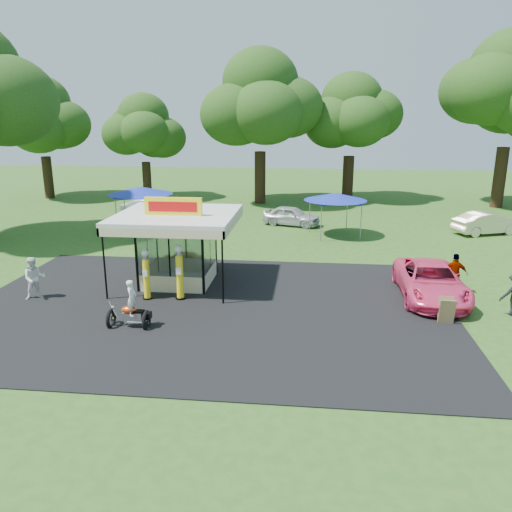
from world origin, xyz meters
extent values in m
plane|color=#29561A|center=(0.00, 0.00, 0.00)|extent=(120.00, 120.00, 0.00)
cube|color=black|center=(0.00, 2.00, 0.02)|extent=(20.00, 14.00, 0.04)
cube|color=white|center=(-2.00, 5.00, 0.03)|extent=(3.00, 3.00, 0.06)
cube|color=white|center=(-2.00, 5.00, 3.29)|extent=(5.40, 5.40, 0.18)
cube|color=yellow|center=(-2.00, 4.50, 3.78)|extent=(2.60, 0.25, 0.80)
cube|color=red|center=(-2.00, 4.37, 3.78)|extent=(2.21, 0.02, 0.45)
cylinder|color=black|center=(-4.55, 2.45, 1.60)|extent=(0.08, 0.08, 3.20)
cylinder|color=black|center=(0.55, 2.45, 1.60)|extent=(0.08, 0.08, 3.20)
cylinder|color=black|center=(-2.81, 2.65, 0.05)|extent=(0.42, 0.42, 0.09)
cylinder|color=yellow|center=(-2.81, 2.65, 0.95)|extent=(0.28, 0.28, 1.70)
cylinder|color=silver|center=(-2.81, 2.65, 1.89)|extent=(0.19, 0.19, 0.19)
sphere|color=white|center=(-2.81, 2.65, 2.08)|extent=(0.30, 0.30, 0.30)
cube|color=white|center=(-2.81, 2.48, 1.23)|extent=(0.21, 0.02, 0.28)
cylinder|color=black|center=(-1.38, 2.81, 0.05)|extent=(0.45, 0.45, 0.10)
cylinder|color=yellow|center=(-1.38, 2.81, 1.03)|extent=(0.31, 0.31, 1.86)
cylinder|color=silver|center=(-1.38, 2.81, 2.07)|extent=(0.21, 0.21, 0.21)
sphere|color=white|center=(-1.38, 2.81, 2.27)|extent=(0.33, 0.33, 0.33)
cube|color=white|center=(-1.38, 2.62, 1.34)|extent=(0.23, 0.02, 0.31)
torus|color=black|center=(-3.26, -0.32, 0.31)|extent=(0.15, 0.77, 0.77)
torus|color=black|center=(-1.88, -0.31, 0.31)|extent=(0.15, 0.77, 0.77)
cube|color=silver|center=(-2.52, -0.32, 0.46)|extent=(0.50, 0.26, 0.27)
ellipsoid|color=#D2400E|center=(-2.52, -0.32, 0.71)|extent=(0.59, 0.33, 0.27)
cube|color=black|center=(-2.20, -0.31, 0.66)|extent=(0.50, 0.24, 0.09)
cube|color=black|center=(-1.86, -0.31, 0.50)|extent=(0.32, 0.31, 0.26)
cylinder|color=silver|center=(-3.12, -0.32, 0.64)|extent=(0.40, 0.06, 0.82)
cylinder|color=silver|center=(-2.98, -0.32, 0.96)|extent=(0.05, 0.55, 0.05)
sphere|color=silver|center=(-3.14, -0.32, 0.78)|extent=(0.15, 0.15, 0.15)
imported|color=white|center=(-2.39, -0.32, 1.19)|extent=(0.33, 0.50, 1.37)
torus|color=black|center=(-3.19, 3.84, 0.33)|extent=(0.68, 0.37, 0.67)
torus|color=black|center=(-3.31, 3.97, 0.33)|extent=(0.66, 0.35, 0.67)
cube|color=#593819|center=(9.37, 1.18, 0.52)|extent=(0.60, 0.30, 1.03)
cube|color=#593819|center=(9.37, 1.43, 0.52)|extent=(0.60, 0.30, 1.03)
imported|color=yellow|center=(-2.00, 7.20, 0.48)|extent=(2.82, 1.13, 0.96)
imported|color=#FF457E|center=(9.39, 4.14, 0.78)|extent=(2.64, 5.61, 1.55)
imported|color=white|center=(-7.63, 2.20, 0.94)|extent=(1.15, 1.09, 1.88)
imported|color=gray|center=(10.61, 4.93, 0.91)|extent=(1.12, 0.60, 1.82)
imported|color=white|center=(-7.77, 19.44, 0.81)|extent=(5.14, 2.59, 1.62)
imported|color=maroon|center=(-4.16, 19.08, 0.67)|extent=(4.94, 3.23, 1.33)
imported|color=#BBBBC0|center=(2.78, 18.57, 0.71)|extent=(4.45, 2.85, 1.41)
imported|color=beige|center=(15.95, 17.23, 0.74)|extent=(4.77, 3.07, 1.48)
cylinder|color=gray|center=(-8.83, 17.15, 1.22)|extent=(0.06, 0.06, 2.43)
cylinder|color=gray|center=(-5.99, 17.15, 1.22)|extent=(0.06, 0.06, 2.43)
cylinder|color=gray|center=(-8.83, 14.32, 1.22)|extent=(0.06, 0.06, 2.43)
cylinder|color=gray|center=(-5.99, 14.32, 1.22)|extent=(0.06, 0.06, 2.43)
cube|color=#192BA4|center=(-7.41, 15.74, 2.49)|extent=(3.04, 3.04, 0.12)
cone|color=#192BA4|center=(-7.41, 15.74, 2.81)|extent=(4.38, 4.38, 0.51)
cylinder|color=gray|center=(4.42, 16.93, 1.14)|extent=(0.06, 0.06, 2.27)
cylinder|color=gray|center=(7.06, 16.93, 1.14)|extent=(0.06, 0.06, 2.27)
cylinder|color=gray|center=(4.42, 14.28, 1.14)|extent=(0.06, 0.06, 2.27)
cylinder|color=gray|center=(7.06, 14.28, 1.14)|extent=(0.06, 0.06, 2.27)
cube|color=#192BA4|center=(5.74, 15.61, 2.33)|extent=(2.84, 2.84, 0.11)
cone|color=#192BA4|center=(5.74, 15.61, 2.63)|extent=(4.09, 4.09, 0.47)
cylinder|color=black|center=(-21.06, 28.75, 1.98)|extent=(0.89, 0.89, 3.97)
ellipsoid|color=#1A4112|center=(-21.06, 28.75, 7.09)|extent=(9.37, 9.37, 8.03)
cylinder|color=black|center=(-11.55, 29.68, 1.73)|extent=(0.82, 0.82, 3.46)
ellipsoid|color=#1A4112|center=(-11.55, 29.68, 6.13)|extent=(8.03, 8.03, 6.88)
cylinder|color=black|center=(-0.44, 27.96, 2.32)|extent=(0.99, 0.99, 4.63)
ellipsoid|color=#1A4112|center=(-0.44, 27.96, 8.34)|extent=(11.12, 11.12, 9.53)
cylinder|color=black|center=(7.62, 30.99, 2.04)|extent=(1.02, 1.02, 4.07)
ellipsoid|color=#1A4112|center=(7.62, 30.99, 7.24)|extent=(9.51, 9.51, 8.15)
cylinder|color=black|center=(20.31, 28.12, 2.57)|extent=(1.03, 1.03, 5.14)
ellipsoid|color=#1A4112|center=(20.31, 28.12, 9.14)|extent=(12.00, 12.00, 10.28)
camera|label=1|loc=(4.06, -17.06, 7.67)|focal=35.00mm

